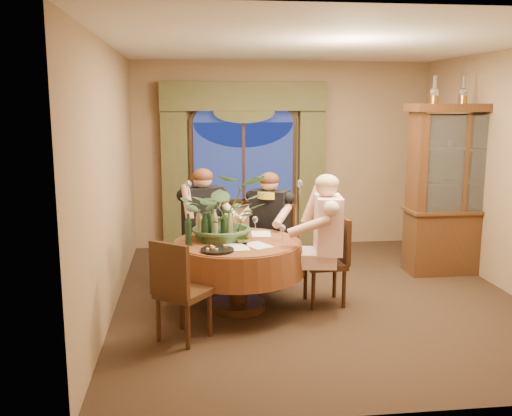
{
  "coord_description": "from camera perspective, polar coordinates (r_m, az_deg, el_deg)",
  "views": [
    {
      "loc": [
        -1.44,
        -6.09,
        2.19
      ],
      "look_at": [
        -0.73,
        -0.25,
        1.1
      ],
      "focal_mm": 40.0,
      "sensor_mm": 36.0,
      "label": 1
    }
  ],
  "objects": [
    {
      "name": "wine_glass_person_back",
      "position": [
        6.44,
        -3.77,
        -1.63
      ],
      "size": [
        0.07,
        0.07,
        0.18
      ],
      "primitive_type": null,
      "color": "silver",
      "rests_on": "dining_table"
    },
    {
      "name": "person_pink",
      "position": [
        6.08,
        7.18,
        -3.46
      ],
      "size": [
        0.55,
        0.58,
        1.47
      ],
      "primitive_type": null,
      "rotation": [
        0.0,
        0.0,
        1.44
      ],
      "color": "beige",
      "rests_on": "floor"
    },
    {
      "name": "wine_bottle_4",
      "position": [
        5.94,
        -3.24,
        -1.91
      ],
      "size": [
        0.07,
        0.07,
        0.33
      ],
      "primitive_type": "cylinder",
      "color": "black",
      "rests_on": "dining_table"
    },
    {
      "name": "centerpiece_plant",
      "position": [
        6.07,
        -3.12,
        2.65
      ],
      "size": [
        0.95,
        1.06,
        0.83
      ],
      "primitive_type": "imported",
      "color": "#3D5D37",
      "rests_on": "dining_table"
    },
    {
      "name": "dining_table",
      "position": [
        6.14,
        -1.87,
        -6.71
      ],
      "size": [
        1.66,
        1.66,
        0.75
      ],
      "primitive_type": "cylinder",
      "rotation": [
        0.0,
        0.0,
        0.17
      ],
      "color": "maroon",
      "rests_on": "floor"
    },
    {
      "name": "wine_bottle_0",
      "position": [
        5.93,
        -5.16,
        -1.97
      ],
      "size": [
        0.07,
        0.07,
        0.33
      ],
      "primitive_type": "cylinder",
      "color": "black",
      "rests_on": "dining_table"
    },
    {
      "name": "wine_bottle_1",
      "position": [
        6.19,
        -4.69,
        -1.44
      ],
      "size": [
        0.07,
        0.07,
        0.33
      ],
      "primitive_type": "cylinder",
      "color": "black",
      "rests_on": "dining_table"
    },
    {
      "name": "stoneware_vase",
      "position": [
        6.15,
        -2.92,
        -1.77
      ],
      "size": [
        0.14,
        0.14,
        0.27
      ],
      "primitive_type": null,
      "color": "tan",
      "rests_on": "dining_table"
    },
    {
      "name": "wine_bottle_2",
      "position": [
        5.86,
        -6.77,
        -2.14
      ],
      "size": [
        0.07,
        0.07,
        0.33
      ],
      "primitive_type": "cylinder",
      "color": "black",
      "rests_on": "dining_table"
    },
    {
      "name": "swag_valance",
      "position": [
        8.48,
        -1.23,
        11.11
      ],
      "size": [
        2.45,
        0.16,
        0.42
      ],
      "primitive_type": null,
      "color": "#413F22",
      "rests_on": "wall_back"
    },
    {
      "name": "drapery_right",
      "position": [
        8.73,
        5.54,
        3.82
      ],
      "size": [
        0.38,
        0.14,
        2.32
      ],
      "primitive_type": "cube",
      "color": "#413F22",
      "rests_on": "floor"
    },
    {
      "name": "wine_glass_person_scarf",
      "position": [
        6.44,
        -0.08,
        -1.6
      ],
      "size": [
        0.07,
        0.07,
        0.18
      ],
      "primitive_type": null,
      "color": "silver",
      "rests_on": "dining_table"
    },
    {
      "name": "chair_right",
      "position": [
        6.3,
        6.89,
        -5.32
      ],
      "size": [
        0.44,
        0.44,
        0.96
      ],
      "primitive_type": "cube",
      "rotation": [
        0.0,
        0.0,
        -4.67
      ],
      "color": "black",
      "rests_on": "floor"
    },
    {
      "name": "china_cabinet",
      "position": [
        7.76,
        19.47,
        1.74
      ],
      "size": [
        1.35,
        0.53,
        2.18
      ],
      "primitive_type": "cube",
      "color": "#3C2010",
      "rests_on": "floor"
    },
    {
      "name": "oil_lamp_left",
      "position": [
        7.52,
        17.43,
        11.23
      ],
      "size": [
        0.11,
        0.11,
        0.34
      ],
      "primitive_type": null,
      "color": "#A5722D",
      "rests_on": "china_cabinet"
    },
    {
      "name": "wine_bottle_5",
      "position": [
        6.06,
        -4.15,
        -1.68
      ],
      "size": [
        0.07,
        0.07,
        0.33
      ],
      "primitive_type": "cylinder",
      "color": "tan",
      "rests_on": "dining_table"
    },
    {
      "name": "ceiling",
      "position": [
        6.29,
        6.64,
        15.99
      ],
      "size": [
        5.0,
        5.0,
        0.0
      ],
      "primitive_type": "plane",
      "rotation": [
        3.14,
        0.0,
        0.0
      ],
      "color": "white",
      "rests_on": "wall_back"
    },
    {
      "name": "tasting_paper_1",
      "position": [
        6.34,
        0.5,
        -2.6
      ],
      "size": [
        0.23,
        0.32,
        0.0
      ],
      "primitive_type": "cube",
      "rotation": [
        0.0,
        0.0,
        -0.09
      ],
      "color": "white",
      "rests_on": "dining_table"
    },
    {
      "name": "oil_lamp_right",
      "position": [
        7.86,
        22.56,
        10.87
      ],
      "size": [
        0.11,
        0.11,
        0.34
      ],
      "primitive_type": null,
      "color": "#A5722D",
      "rests_on": "china_cabinet"
    },
    {
      "name": "person_back",
      "position": [
        6.89,
        -5.35,
        -1.91
      ],
      "size": [
        0.65,
        0.62,
        1.43
      ],
      "primitive_type": null,
      "rotation": [
        0.0,
        0.0,
        -2.77
      ],
      "color": "black",
      "rests_on": "floor"
    },
    {
      "name": "wine_glass_person_pink",
      "position": [
        6.02,
        2.67,
        -2.48
      ],
      "size": [
        0.07,
        0.07,
        0.18
      ],
      "primitive_type": null,
      "color": "silver",
      "rests_on": "dining_table"
    },
    {
      "name": "window",
      "position": [
        8.61,
        -1.25,
        4.57
      ],
      "size": [
        1.62,
        0.1,
        1.32
      ],
      "primitive_type": null,
      "color": "navy",
      "rests_on": "wall_back"
    },
    {
      "name": "floor",
      "position": [
        6.63,
        6.12,
        -8.85
      ],
      "size": [
        5.0,
        5.0,
        0.0
      ],
      "primitive_type": "plane",
      "color": "black",
      "rests_on": "ground"
    },
    {
      "name": "chair_back_right",
      "position": [
        6.9,
        1.58,
        -3.85
      ],
      "size": [
        0.58,
        0.58,
        0.96
      ],
      "primitive_type": "cube",
      "rotation": [
        0.0,
        0.0,
        -3.7
      ],
      "color": "black",
      "rests_on": "floor"
    },
    {
      "name": "cheese_platter",
      "position": [
        5.63,
        -3.89,
        -4.22
      ],
      "size": [
        0.33,
        0.33,
        0.02
      ],
      "primitive_type": "cylinder",
      "color": "black",
      "rests_on": "dining_table"
    },
    {
      "name": "wall_right",
      "position": [
        7.17,
        24.2,
        3.24
      ],
      "size": [
        0.0,
        5.0,
        5.0
      ],
      "primitive_type": "plane",
      "rotation": [
        1.57,
        0.0,
        -1.57
      ],
      "color": "#826649",
      "rests_on": "ground"
    },
    {
      "name": "chair_front_left",
      "position": [
        5.38,
        -7.25,
        -8.13
      ],
      "size": [
        0.59,
        0.59,
        0.96
      ],
      "primitive_type": "cube",
      "rotation": [
        0.0,
        0.0,
        -0.65
      ],
      "color": "black",
      "rests_on": "floor"
    },
    {
      "name": "person_scarf",
      "position": [
        6.88,
        1.39,
        -2.09
      ],
      "size": [
        0.66,
        0.64,
        1.38
      ],
      "primitive_type": null,
      "rotation": [
        0.0,
        0.0,
        -3.67
      ],
      "color": "black",
      "rests_on": "floor"
    },
    {
      "name": "drapery_left",
      "position": [
        8.54,
        -8.13,
        3.6
      ],
      "size": [
        0.38,
        0.14,
        2.32
      ],
      "primitive_type": "cube",
      "color": "#413F22",
      "rests_on": "floor"
    },
    {
      "name": "tasting_paper_2",
      "position": [
        5.77,
        -1.8,
        -3.93
      ],
      "size": [
        0.22,
        0.31,
        0.0
      ],
      "primitive_type": "cube",
      "rotation": [
        0.0,
        0.0,
        0.03
      ],
      "color": "white",
      "rests_on": "dining_table"
    },
    {
      "name": "wall_back",
      "position": [
        8.75,
        2.63,
        5.31
      ],
      "size": [
        4.5,
        0.0,
        4.5
      ],
      "primitive_type": "plane",
      "rotation": [
        1.57,
        0.0,
        0.0
      ],
      "color": "#826649",
      "rests_on": "ground"
    },
    {
      "name": "tasting_paper_0",
      "position": [
        5.84,
        0.18,
        -3.75
      ],
      "size": [
        0.32,
        0.36,
        0.0
      ],
      "primitive_type": "cube",
      "rotation": [
        0.0,
        0.0,
        0.46
      ],
      "color": "white",
      "rests_on": "dining_table"
    },
    {
      "name": "arched_transom",
      "position": [
        8.56,
        -1.27,
        9.77
      ],
      "size": [
        1.6,
        0.06,
        0.44
      ],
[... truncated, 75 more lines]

